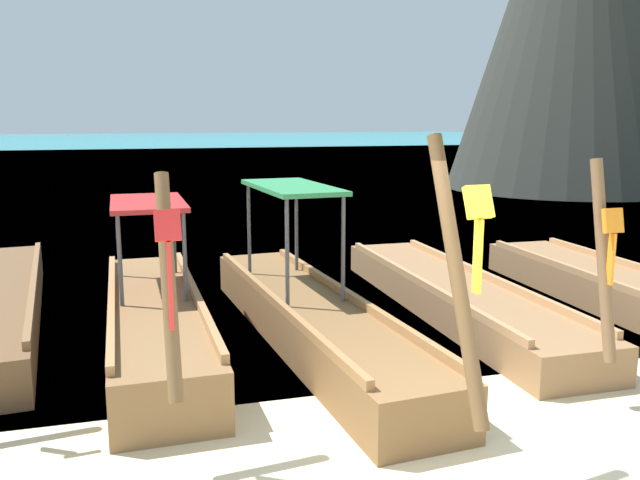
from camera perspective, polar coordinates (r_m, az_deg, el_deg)
name	(u,v)px	position (r m, az deg, el deg)	size (l,w,h in m)	color
sea_water	(159,147)	(66.28, -13.72, 7.79)	(120.00, 120.00, 0.00)	teal
longtail_boat_red_ribbon	(155,320)	(8.48, -14.06, -6.70)	(1.22, 5.79, 2.40)	brown
longtail_boat_yellow_ribbon	(312,317)	(8.39, -0.72, -6.65)	(1.55, 6.88, 2.71)	brown
longtail_boat_orange_ribbon	(455,297)	(9.89, 11.58, -4.81)	(1.18, 6.44, 2.44)	olive
longtail_boat_turquoise_ribbon	(623,292)	(10.89, 24.70, -4.09)	(1.30, 6.52, 2.61)	olive
mooring_buoy_near	(177,202)	(21.55, -12.24, 3.27)	(0.38, 0.38, 0.38)	#EA5119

